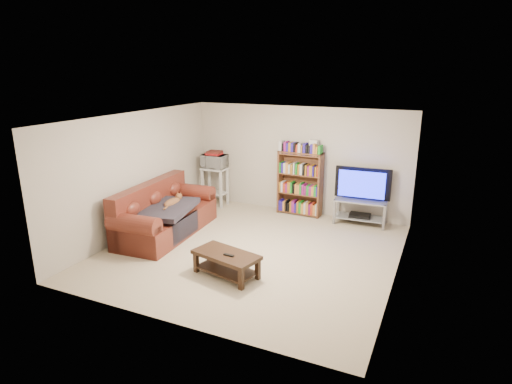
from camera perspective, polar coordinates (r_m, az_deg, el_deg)
The scene contains 19 objects.
floor at distance 7.86m, azimuth -0.55°, elevation -7.86°, with size 5.00×5.00×0.00m, color beige.
ceiling at distance 7.21m, azimuth -0.60°, elevation 9.81°, with size 5.00×5.00×0.00m, color white.
wall_back at distance 9.70m, azimuth 5.69°, elevation 4.25°, with size 5.00×5.00×0.00m, color beige.
wall_front at distance 5.41m, azimuth -11.89°, elevation -5.99°, with size 5.00×5.00×0.00m, color beige.
wall_left at distance 8.77m, azimuth -15.57°, elevation 2.41°, with size 5.00×5.00×0.00m, color beige.
wall_right at distance 6.82m, azimuth 18.84°, elevation -1.80°, with size 5.00×5.00×0.00m, color beige.
sofa at distance 8.75m, azimuth -12.28°, elevation -3.20°, with size 1.19×2.44×1.01m.
blanket at distance 8.44m, azimuth -11.86°, elevation -2.21°, with size 0.92×1.19×0.10m, color #29252F.
cat at distance 8.60m, azimuth -11.12°, elevation -1.41°, with size 0.26×0.65×0.19m, color brown, non-canonical shape.
coffee_table at distance 6.90m, azimuth -3.98°, elevation -9.03°, with size 1.16×0.76×0.39m.
remote at distance 6.75m, azimuth -3.65°, elevation -8.39°, with size 0.17×0.05×0.02m, color black.
tv_stand at distance 9.29m, azimuth 13.75°, elevation -2.04°, with size 1.10×0.54×0.54m.
television at distance 9.15m, azimuth 13.96°, elevation 0.98°, with size 1.16×0.15×0.67m, color black.
dvd_player at distance 9.35m, azimuth 13.68°, elevation -3.05°, with size 0.43×0.30×0.06m, color black.
bookshelf at distance 9.59m, azimuth 5.88°, elevation 1.26°, with size 1.00×0.34×1.43m.
shelf_clutter at distance 9.39m, azimuth 6.61°, elevation 5.92°, with size 0.73×0.23×0.28m.
microwave_stand at distance 10.27m, azimuth -5.50°, elevation 1.43°, with size 0.58×0.43×0.92m.
microwave at distance 10.15m, azimuth -5.58°, elevation 4.10°, with size 0.57×0.39×0.31m, color silver.
game_boxes at distance 10.12m, azimuth -5.61°, elevation 5.11°, with size 0.34×0.29×0.05m, color maroon.
Camera 1 is at (3.03, -6.49, 3.22)m, focal length 30.00 mm.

